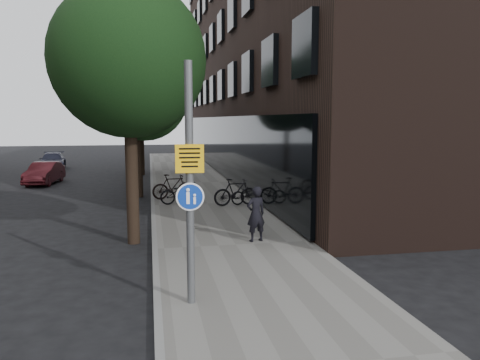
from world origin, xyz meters
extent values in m
plane|color=black|center=(0.00, 0.00, 0.00)|extent=(120.00, 120.00, 0.00)
cube|color=slate|center=(0.25, 10.00, 0.06)|extent=(4.50, 60.00, 0.12)
cube|color=slate|center=(-2.00, 10.00, 0.07)|extent=(0.15, 60.00, 0.13)
cube|color=black|center=(8.50, 22.00, 9.00)|extent=(12.00, 40.00, 18.00)
cylinder|color=black|center=(-2.60, 4.50, 1.60)|extent=(0.36, 0.36, 3.20)
sphere|color=black|center=(-2.60, 4.50, 5.30)|extent=(4.40, 4.40, 4.40)
sphere|color=black|center=(-2.20, 5.30, 4.30)|extent=(2.64, 2.64, 2.64)
cylinder|color=black|center=(-2.60, 13.00, 1.60)|extent=(0.36, 0.36, 3.20)
sphere|color=black|center=(-2.60, 13.00, 5.30)|extent=(5.00, 5.00, 5.00)
sphere|color=black|center=(-2.20, 13.80, 4.30)|extent=(3.00, 3.00, 3.00)
cylinder|color=black|center=(-2.60, 22.00, 1.60)|extent=(0.36, 0.36, 3.20)
sphere|color=black|center=(-2.60, 22.00, 5.30)|extent=(5.00, 5.00, 5.00)
sphere|color=black|center=(-2.20, 22.80, 4.30)|extent=(3.00, 3.00, 3.00)
cylinder|color=#595B5E|center=(-1.35, -0.64, 2.41)|extent=(0.15, 0.15, 4.57)
cube|color=#D89F0B|center=(-1.35, -0.64, 2.92)|extent=(0.53, 0.05, 0.53)
cylinder|color=#0E319A|center=(-1.35, -0.64, 2.20)|extent=(0.47, 0.03, 0.47)
cylinder|color=white|center=(-1.35, -0.64, 2.20)|extent=(0.53, 0.04, 0.53)
imported|color=black|center=(0.89, 3.59, 0.93)|extent=(0.67, 0.53, 1.61)
imported|color=black|center=(2.00, 9.52, 0.57)|extent=(1.80, 0.95, 0.90)
imported|color=black|center=(1.35, 9.30, 0.68)|extent=(1.91, 0.77, 1.12)
imported|color=black|center=(-0.78, 10.04, 0.60)|extent=(1.85, 0.70, 0.96)
imported|color=black|center=(-1.10, 11.41, 0.68)|extent=(1.91, 0.83, 1.11)
imported|color=#51171D|center=(-7.97, 18.61, 0.62)|extent=(1.71, 3.86, 1.23)
imported|color=#1A1C2F|center=(-9.07, 26.77, 0.61)|extent=(2.22, 4.38, 1.22)
camera|label=1|loc=(-2.08, -9.32, 3.63)|focal=35.00mm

